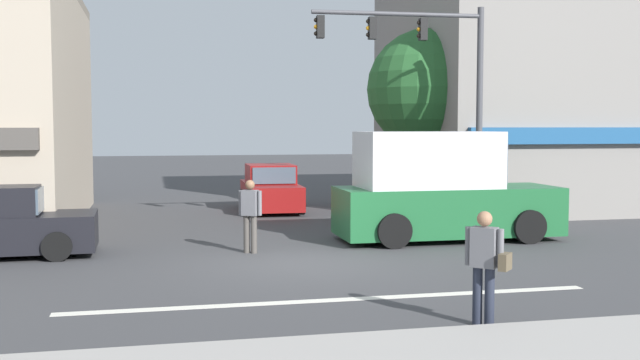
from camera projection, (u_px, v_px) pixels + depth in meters
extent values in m
plane|color=#3D3D3F|center=(296.00, 263.00, 15.81)|extent=(120.00, 120.00, 0.00)
cube|color=silver|center=(336.00, 300.00, 12.41)|extent=(9.00, 0.24, 0.01)
cube|color=gray|center=(580.00, 69.00, 27.23)|extent=(13.06, 8.46, 9.96)
cylinder|color=#4C3823|center=(427.00, 174.00, 24.67)|extent=(0.32, 0.32, 2.60)
sphere|color=#28602D|center=(428.00, 89.00, 24.47)|extent=(3.97, 3.97, 3.97)
cylinder|color=#47474C|center=(479.00, 119.00, 21.08)|extent=(0.18, 0.18, 6.20)
cylinder|color=#47474C|center=(398.00, 14.00, 20.45)|extent=(4.80, 0.32, 0.12)
cube|color=black|center=(423.00, 29.00, 20.61)|extent=(0.21, 0.25, 0.60)
sphere|color=black|center=(419.00, 23.00, 20.57)|extent=(0.12, 0.12, 0.12)
sphere|color=orange|center=(419.00, 29.00, 20.59)|extent=(0.12, 0.12, 0.12)
sphere|color=black|center=(419.00, 36.00, 20.60)|extent=(0.12, 0.12, 0.12)
cube|color=black|center=(372.00, 28.00, 20.35)|extent=(0.21, 0.25, 0.60)
sphere|color=black|center=(368.00, 21.00, 20.32)|extent=(0.12, 0.12, 0.12)
sphere|color=orange|center=(368.00, 28.00, 20.33)|extent=(0.12, 0.12, 0.12)
sphere|color=black|center=(368.00, 35.00, 20.34)|extent=(0.12, 0.12, 0.12)
cube|color=black|center=(320.00, 27.00, 20.10)|extent=(0.21, 0.25, 0.60)
sphere|color=black|center=(316.00, 20.00, 20.06)|extent=(0.12, 0.12, 0.12)
sphere|color=orange|center=(316.00, 27.00, 20.07)|extent=(0.12, 0.12, 0.12)
sphere|color=black|center=(316.00, 34.00, 20.09)|extent=(0.12, 0.12, 0.12)
cube|color=#1E6033|center=(447.00, 211.00, 18.94)|extent=(5.61, 2.04, 1.20)
cube|color=silver|center=(427.00, 160.00, 18.73)|extent=(3.41, 1.92, 1.40)
cube|color=#475666|center=(491.00, 159.00, 19.09)|extent=(0.07, 1.75, 1.19)
cylinder|color=black|center=(494.00, 217.00, 20.30)|extent=(0.84, 0.25, 0.84)
cylinder|color=black|center=(529.00, 227.00, 18.35)|extent=(0.84, 0.25, 0.84)
cylinder|color=black|center=(371.00, 220.00, 19.57)|extent=(0.84, 0.25, 0.84)
cylinder|color=black|center=(394.00, 231.00, 17.62)|extent=(0.84, 0.25, 0.84)
cube|color=maroon|center=(271.00, 195.00, 25.57)|extent=(1.79, 4.14, 0.80)
cube|color=maroon|center=(270.00, 174.00, 25.61)|extent=(1.60, 1.94, 0.64)
cube|color=#475666|center=(274.00, 176.00, 24.66)|extent=(1.44, 0.09, 0.54)
cylinder|color=black|center=(302.00, 205.00, 24.50)|extent=(0.19, 0.64, 0.64)
cylinder|color=black|center=(250.00, 206.00, 24.17)|extent=(0.19, 0.64, 0.64)
cylinder|color=black|center=(290.00, 197.00, 26.99)|extent=(0.19, 0.64, 0.64)
cylinder|color=black|center=(242.00, 198.00, 26.66)|extent=(0.19, 0.64, 0.64)
cube|color=black|center=(0.00, 233.00, 16.44)|extent=(4.13, 1.79, 0.80)
cube|color=#475666|center=(41.00, 199.00, 16.60)|extent=(0.09, 1.44, 0.54)
cylinder|color=black|center=(64.00, 235.00, 17.59)|extent=(0.64, 0.19, 0.64)
cylinder|color=black|center=(57.00, 247.00, 15.94)|extent=(0.64, 0.19, 0.64)
cylinder|color=#232838|center=(477.00, 296.00, 10.80)|extent=(0.14, 0.14, 0.86)
cylinder|color=#232838|center=(489.00, 298.00, 10.71)|extent=(0.14, 0.14, 0.86)
cube|color=slate|center=(484.00, 247.00, 10.70)|extent=(0.41, 0.41, 0.58)
sphere|color=#9E7051|center=(485.00, 219.00, 10.67)|extent=(0.22, 0.22, 0.22)
cylinder|color=slate|center=(468.00, 246.00, 10.83)|extent=(0.09, 0.09, 0.56)
cylinder|color=slate|center=(501.00, 249.00, 10.58)|extent=(0.09, 0.09, 0.56)
cube|color=brown|center=(505.00, 262.00, 10.52)|extent=(0.28, 0.28, 0.24)
cylinder|color=#4C4742|center=(247.00, 234.00, 17.02)|extent=(0.14, 0.14, 0.86)
cylinder|color=#4C4742|center=(254.00, 234.00, 16.97)|extent=(0.14, 0.14, 0.86)
cube|color=slate|center=(250.00, 203.00, 16.94)|extent=(0.42, 0.38, 0.58)
sphere|color=brown|center=(250.00, 185.00, 16.91)|extent=(0.22, 0.22, 0.22)
cylinder|color=slate|center=(240.00, 202.00, 17.02)|extent=(0.09, 0.09, 0.56)
cylinder|color=slate|center=(260.00, 203.00, 16.87)|extent=(0.09, 0.09, 0.56)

